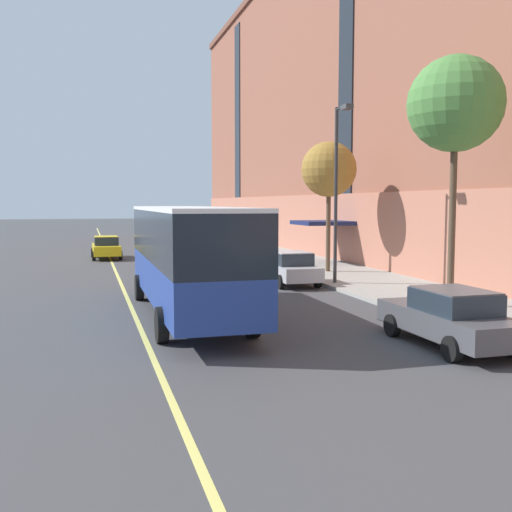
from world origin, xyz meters
name	(u,v)px	position (x,y,z in m)	size (l,w,h in m)	color
ground_plane	(188,310)	(0.00, 0.00, 0.00)	(260.00, 260.00, 0.00)	#424244
sidewalk	(389,286)	(9.59, 3.00, 0.07)	(5.28, 160.00, 0.15)	#9E9B93
city_bus	(187,254)	(-0.22, -1.32, 2.13)	(2.90, 11.74, 3.68)	navy
parked_car_silver_0	(290,268)	(5.69, 5.31, 0.78)	(1.97, 4.26, 1.56)	#B7B7BC
parked_car_black_2	(222,246)	(5.72, 19.97, 0.78)	(1.99, 4.28, 1.56)	black
parked_car_darkgray_3	(450,317)	(5.81, -7.32, 0.78)	(1.98, 4.69, 1.56)	#4C4C51
parked_car_red_4	(252,256)	(5.68, 11.98, 0.78)	(2.02, 4.56, 1.56)	#B21E19
taxi_cab	(106,247)	(-2.17, 21.18, 0.78)	(2.00, 4.50, 1.56)	yellow
street_tree_mid_block	(455,105)	(9.05, -2.49, 7.21)	(3.34, 3.34, 8.77)	brown
street_tree_far_uptown	(329,170)	(9.05, 8.80, 5.57)	(2.94, 2.94, 6.92)	brown
street_lamp	(338,178)	(7.55, 4.16, 4.93)	(0.36, 1.48, 7.96)	#2D2D30
lane_centerline	(128,299)	(-1.92, 3.00, 0.00)	(0.16, 140.00, 0.01)	#E0D66B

